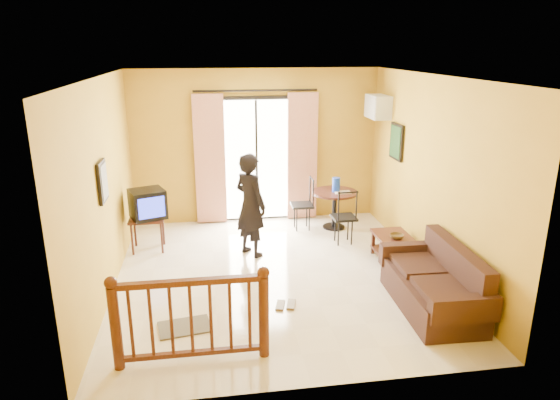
{
  "coord_description": "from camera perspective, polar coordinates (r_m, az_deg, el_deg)",
  "views": [
    {
      "loc": [
        -0.93,
        -6.49,
        3.18
      ],
      "look_at": [
        0.09,
        0.2,
        1.07
      ],
      "focal_mm": 32.0,
      "sensor_mm": 36.0,
      "label": 1
    }
  ],
  "objects": [
    {
      "name": "balcony_door",
      "position": [
        9.19,
        -2.69,
        4.73
      ],
      "size": [
        2.25,
        0.14,
        2.46
      ],
      "color": "black",
      "rests_on": "ground"
    },
    {
      "name": "dining_chairs",
      "position": [
        8.77,
        4.77,
        -4.06
      ],
      "size": [
        0.97,
        1.17,
        0.95
      ],
      "color": "black",
      "rests_on": "ground"
    },
    {
      "name": "doormat",
      "position": [
        6.16,
        -10.84,
        -14.06
      ],
      "size": [
        0.66,
        0.49,
        0.02
      ],
      "primitive_type": "cube",
      "rotation": [
        0.0,
        0.0,
        0.16
      ],
      "color": "#575145",
      "rests_on": "ground"
    },
    {
      "name": "sandals",
      "position": [
        6.5,
        0.65,
        -11.89
      ],
      "size": [
        0.3,
        0.27,
        0.03
      ],
      "color": "#4F3C1B",
      "rests_on": "ground"
    },
    {
      "name": "air_conditioner",
      "position": [
        9.03,
        11.11,
        10.41
      ],
      "size": [
        0.31,
        0.6,
        0.4
      ],
      "color": "silver",
      "rests_on": "room_shell"
    },
    {
      "name": "stair_balustrade",
      "position": [
        5.29,
        -10.16,
        -12.69
      ],
      "size": [
        1.63,
        0.13,
        1.04
      ],
      "color": "#471E0F",
      "rests_on": "ground"
    },
    {
      "name": "serving_tray",
      "position": [
        8.88,
        7.17,
        0.89
      ],
      "size": [
        0.28,
        0.19,
        0.02
      ],
      "primitive_type": "cube",
      "rotation": [
        0.0,
        0.0,
        -0.03
      ],
      "color": "beige",
      "rests_on": "dining_table"
    },
    {
      "name": "ground",
      "position": [
        7.29,
        -0.49,
        -8.59
      ],
      "size": [
        5.0,
        5.0,
        0.0
      ],
      "primitive_type": "plane",
      "color": "beige",
      "rests_on": "ground"
    },
    {
      "name": "botanical_print",
      "position": [
        8.54,
        13.16,
        6.51
      ],
      "size": [
        0.05,
        0.5,
        0.6
      ],
      "color": "black",
      "rests_on": "room_shell"
    },
    {
      "name": "water_jug",
      "position": [
        8.9,
        6.43,
        1.75
      ],
      "size": [
        0.14,
        0.14,
        0.26
      ],
      "primitive_type": "cylinder",
      "color": "#1436BB",
      "rests_on": "dining_table"
    },
    {
      "name": "television",
      "position": [
        8.17,
        -14.89,
        -0.43
      ],
      "size": [
        0.64,
        0.61,
        0.46
      ],
      "rotation": [
        0.0,
        0.0,
        0.36
      ],
      "color": "black",
      "rests_on": "tv_table"
    },
    {
      "name": "picture_left",
      "position": [
        6.63,
        -19.61,
        2.01
      ],
      "size": [
        0.05,
        0.42,
        0.52
      ],
      "color": "black",
      "rests_on": "room_shell"
    },
    {
      "name": "room_shell",
      "position": [
        6.72,
        -0.53,
        4.58
      ],
      "size": [
        5.0,
        5.0,
        5.0
      ],
      "color": "white",
      "rests_on": "ground"
    },
    {
      "name": "tv_table",
      "position": [
        8.27,
        -14.95,
        -2.46
      ],
      "size": [
        0.55,
        0.46,
        0.55
      ],
      "color": "black",
      "rests_on": "ground"
    },
    {
      "name": "bowl",
      "position": [
        7.68,
        13.19,
        -4.07
      ],
      "size": [
        0.23,
        0.23,
        0.06
      ],
      "primitive_type": "imported",
      "rotation": [
        0.0,
        0.0,
        -0.14
      ],
      "color": "#4F3C1B",
      "rests_on": "coffee_table"
    },
    {
      "name": "standing_person",
      "position": [
        7.72,
        -3.41,
        -0.57
      ],
      "size": [
        0.68,
        0.71,
        1.64
      ],
      "primitive_type": "imported",
      "rotation": [
        0.0,
        0.0,
        2.23
      ],
      "color": "black",
      "rests_on": "ground"
    },
    {
      "name": "coffee_table",
      "position": [
        7.76,
        13.06,
        -5.19
      ],
      "size": [
        0.52,
        0.93,
        0.41
      ],
      "color": "black",
      "rests_on": "ground"
    },
    {
      "name": "sofa",
      "position": [
        6.62,
        17.41,
        -9.32
      ],
      "size": [
        0.84,
        1.73,
        0.82
      ],
      "rotation": [
        0.0,
        0.0,
        -0.03
      ],
      "color": "black",
      "rests_on": "ground"
    },
    {
      "name": "dining_table",
      "position": [
        8.99,
        6.26,
        0.08
      ],
      "size": [
        0.82,
        0.82,
        0.68
      ],
      "color": "black",
      "rests_on": "ground"
    }
  ]
}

